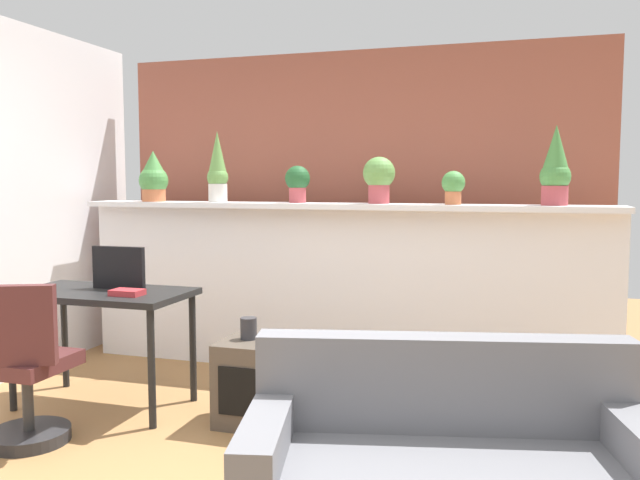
% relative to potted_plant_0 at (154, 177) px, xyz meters
% --- Properties ---
extents(divider_wall, '(4.01, 0.16, 1.24)m').
position_rel_potted_plant_0_xyz_m(divider_wall, '(1.49, 0.07, -0.85)').
color(divider_wall, white).
rests_on(divider_wall, ground).
extents(plant_shelf, '(4.01, 0.37, 0.04)m').
position_rel_potted_plant_0_xyz_m(plant_shelf, '(1.49, 0.03, -0.21)').
color(plant_shelf, white).
rests_on(plant_shelf, divider_wall).
extents(brick_wall_behind, '(4.01, 0.10, 2.50)m').
position_rel_potted_plant_0_xyz_m(brick_wall_behind, '(1.49, 0.67, -0.22)').
color(brick_wall_behind, '#9E5442').
rests_on(brick_wall_behind, ground).
extents(potted_plant_0, '(0.23, 0.23, 0.40)m').
position_rel_potted_plant_0_xyz_m(potted_plant_0, '(0.00, 0.00, 0.00)').
color(potted_plant_0, '#C66B42').
rests_on(potted_plant_0, plant_shelf).
extents(potted_plant_1, '(0.17, 0.17, 0.55)m').
position_rel_potted_plant_0_xyz_m(potted_plant_1, '(0.55, 0.03, 0.06)').
color(potted_plant_1, silver).
rests_on(potted_plant_1, plant_shelf).
extents(potted_plant_2, '(0.19, 0.19, 0.28)m').
position_rel_potted_plant_0_xyz_m(potted_plant_2, '(1.19, 0.07, -0.04)').
color(potted_plant_2, '#B7474C').
rests_on(potted_plant_2, plant_shelf).
extents(potted_plant_3, '(0.23, 0.23, 0.34)m').
position_rel_potted_plant_0_xyz_m(potted_plant_3, '(1.82, 0.07, -0.00)').
color(potted_plant_3, '#B7474C').
rests_on(potted_plant_3, plant_shelf).
extents(potted_plant_4, '(0.16, 0.16, 0.23)m').
position_rel_potted_plant_0_xyz_m(potted_plant_4, '(2.36, 0.02, -0.06)').
color(potted_plant_4, '#C66B42').
rests_on(potted_plant_4, plant_shelf).
extents(potted_plant_5, '(0.20, 0.20, 0.54)m').
position_rel_potted_plant_0_xyz_m(potted_plant_5, '(3.02, 0.07, 0.06)').
color(potted_plant_5, '#B7474C').
rests_on(potted_plant_5, plant_shelf).
extents(desk, '(1.10, 0.60, 0.75)m').
position_rel_potted_plant_0_xyz_m(desk, '(0.28, -1.09, -0.81)').
color(desk, black).
rests_on(desk, ground).
extents(tv_monitor, '(0.37, 0.04, 0.28)m').
position_rel_potted_plant_0_xyz_m(tv_monitor, '(0.35, -1.01, -0.59)').
color(tv_monitor, black).
rests_on(tv_monitor, desk).
extents(office_chair, '(0.51, 0.51, 0.91)m').
position_rel_potted_plant_0_xyz_m(office_chair, '(0.26, -1.78, -1.09)').
color(office_chair, '#262628').
rests_on(office_chair, ground).
extents(side_cube_shelf, '(0.40, 0.41, 0.50)m').
position_rel_potted_plant_0_xyz_m(side_cube_shelf, '(1.32, -1.09, -1.22)').
color(side_cube_shelf, '#4C4238').
rests_on(side_cube_shelf, ground).
extents(vase_on_shelf, '(0.10, 0.10, 0.13)m').
position_rel_potted_plant_0_xyz_m(vase_on_shelf, '(1.27, -1.06, -0.91)').
color(vase_on_shelf, '#2D2D33').
rests_on(vase_on_shelf, side_cube_shelf).
extents(book_on_desk, '(0.19, 0.13, 0.04)m').
position_rel_potted_plant_0_xyz_m(book_on_desk, '(0.53, -1.20, -0.71)').
color(book_on_desk, '#B22D33').
rests_on(book_on_desk, desk).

